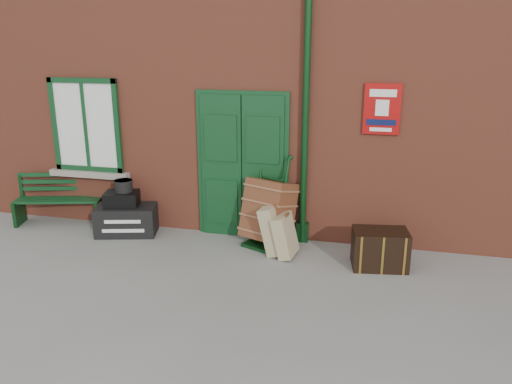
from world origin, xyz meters
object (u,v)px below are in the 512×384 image
(houdini_trunk, at_px, (126,220))
(dark_trunk, at_px, (380,249))
(bench, at_px, (60,198))
(porter_trolley, at_px, (269,211))

(houdini_trunk, xyz_separation_m, dark_trunk, (3.91, -0.31, 0.03))
(bench, distance_m, porter_trolley, 3.61)
(houdini_trunk, relative_size, porter_trolley, 0.69)
(dark_trunk, bearing_deg, houdini_trunk, 166.48)
(bench, relative_size, porter_trolley, 1.10)
(porter_trolley, distance_m, dark_trunk, 1.71)
(bench, bearing_deg, dark_trunk, -21.03)
(bench, distance_m, dark_trunk, 5.27)
(houdini_trunk, bearing_deg, porter_trolley, -11.53)
(bench, height_order, houdini_trunk, bench)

